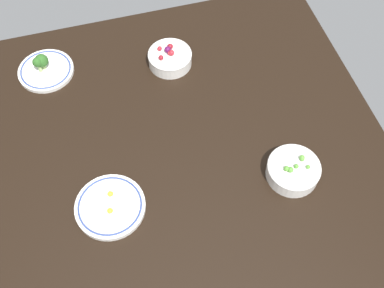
% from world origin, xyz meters
% --- Properties ---
extents(dining_table, '(1.19, 1.15, 0.04)m').
position_xyz_m(dining_table, '(0.00, 0.00, 0.02)').
color(dining_table, black).
rests_on(dining_table, ground).
extents(bowl_peas, '(0.15, 0.15, 0.06)m').
position_xyz_m(bowl_peas, '(0.16, 0.25, 0.07)').
color(bowl_peas, white).
rests_on(bowl_peas, dining_table).
extents(plate_eggs, '(0.19, 0.19, 0.04)m').
position_xyz_m(plate_eggs, '(0.13, -0.27, 0.05)').
color(plate_eggs, white).
rests_on(plate_eggs, dining_table).
extents(plate_broccoli, '(0.18, 0.18, 0.07)m').
position_xyz_m(plate_broccoli, '(-0.41, -0.38, 0.06)').
color(plate_broccoli, white).
rests_on(plate_broccoli, dining_table).
extents(bowl_berries, '(0.14, 0.14, 0.06)m').
position_xyz_m(bowl_berries, '(-0.34, 0.02, 0.07)').
color(bowl_berries, white).
rests_on(bowl_berries, dining_table).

